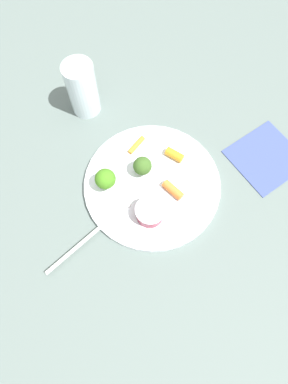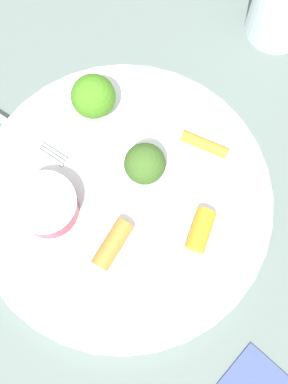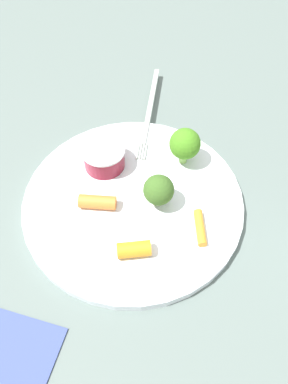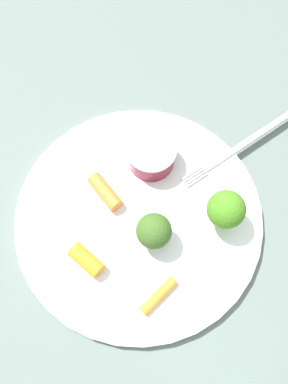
# 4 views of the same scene
# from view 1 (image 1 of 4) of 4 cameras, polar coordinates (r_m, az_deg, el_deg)

# --- Properties ---
(ground_plane) EXTENTS (2.40, 2.40, 0.00)m
(ground_plane) POSITION_cam_1_polar(r_m,az_deg,el_deg) (0.64, 1.42, 1.12)
(ground_plane) COLOR #566460
(plate) EXTENTS (0.27, 0.27, 0.01)m
(plate) POSITION_cam_1_polar(r_m,az_deg,el_deg) (0.64, 1.44, 1.33)
(plate) COLOR white
(plate) RESTS_ON ground_plane
(sauce_cup) EXTENTS (0.05, 0.05, 0.03)m
(sauce_cup) POSITION_cam_1_polar(r_m,az_deg,el_deg) (0.59, 1.05, -3.57)
(sauce_cup) COLOR maroon
(sauce_cup) RESTS_ON plate
(broccoli_floret_0) EXTENTS (0.04, 0.04, 0.04)m
(broccoli_floret_0) POSITION_cam_1_polar(r_m,az_deg,el_deg) (0.62, -0.28, 4.59)
(broccoli_floret_0) COLOR #94AA73
(broccoli_floret_0) RESTS_ON plate
(broccoli_floret_1) EXTENTS (0.04, 0.04, 0.05)m
(broccoli_floret_1) POSITION_cam_1_polar(r_m,az_deg,el_deg) (0.61, -6.79, 2.27)
(broccoli_floret_1) COLOR #90C25E
(broccoli_floret_1) RESTS_ON plate
(carrot_stick_0) EXTENTS (0.04, 0.04, 0.02)m
(carrot_stick_0) POSITION_cam_1_polar(r_m,az_deg,el_deg) (0.65, 5.37, 6.52)
(carrot_stick_0) COLOR orange
(carrot_stick_0) RESTS_ON plate
(carrot_stick_1) EXTENTS (0.05, 0.04, 0.02)m
(carrot_stick_1) POSITION_cam_1_polar(r_m,az_deg,el_deg) (0.62, 5.09, 0.37)
(carrot_stick_1) COLOR orange
(carrot_stick_1) RESTS_ON plate
(carrot_stick_2) EXTENTS (0.04, 0.04, 0.01)m
(carrot_stick_2) POSITION_cam_1_polar(r_m,az_deg,el_deg) (0.67, -1.33, 8.24)
(carrot_stick_2) COLOR orange
(carrot_stick_2) RESTS_ON plate
(fork) EXTENTS (0.11, 0.17, 0.00)m
(fork) POSITION_cam_1_polar(r_m,az_deg,el_deg) (0.60, -9.38, -7.57)
(fork) COLOR #B5BEB5
(fork) RESTS_ON plate
(drinking_glass) EXTENTS (0.06, 0.06, 0.12)m
(drinking_glass) POSITION_cam_1_polar(r_m,az_deg,el_deg) (0.70, -10.77, 17.34)
(drinking_glass) COLOR silver
(drinking_glass) RESTS_ON ground_plane
(napkin) EXTENTS (0.17, 0.17, 0.00)m
(napkin) POSITION_cam_1_polar(r_m,az_deg,el_deg) (0.71, 20.61, 5.75)
(napkin) COLOR #3B4986
(napkin) RESTS_ON ground_plane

